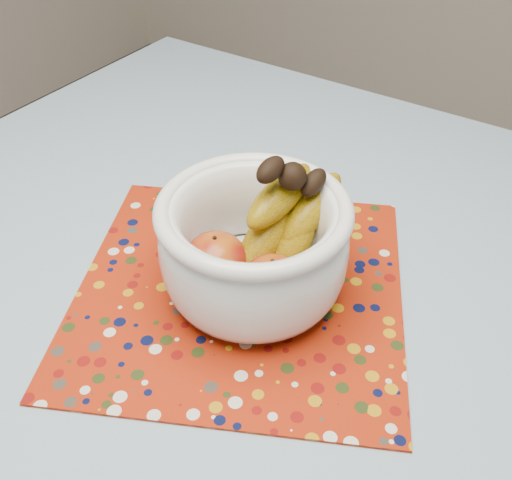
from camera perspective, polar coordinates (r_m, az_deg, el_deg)
table at (r=0.81m, az=-2.00°, el=-11.53°), size 1.20×1.20×0.75m
tablecloth at (r=0.75m, az=-2.14°, el=-7.67°), size 1.32×1.32×0.01m
placemat at (r=0.78m, az=-1.54°, el=-4.65°), size 0.55×0.55×0.00m
fruit_bowl at (r=0.72m, az=0.53°, el=-0.05°), size 0.23×0.25×0.19m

